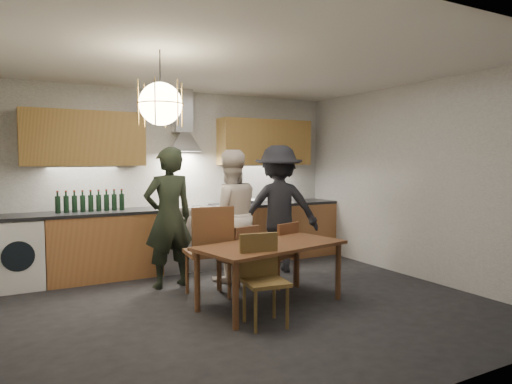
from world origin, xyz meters
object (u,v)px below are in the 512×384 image
chair_front (262,272)px  person_mid (230,215)px  person_right (279,209)px  wine_bottles (91,201)px  dining_table (271,251)px  stock_pot (294,197)px  person_left (169,217)px  chair_back_left (210,246)px  mixing_bowl (254,202)px

chair_front → person_mid: 1.66m
person_right → wine_bottles: size_ratio=2.05×
dining_table → person_right: (0.88, 1.28, 0.29)m
wine_bottles → dining_table: bearing=-54.1°
person_right → stock_pot: bearing=-111.1°
person_left → person_mid: (0.80, -0.08, -0.01)m
person_left → stock_pot: bearing=-165.9°
chair_back_left → person_right: person_right is taller
dining_table → chair_front: chair_front is taller
person_left → person_mid: person_left is taller
stock_pot → wine_bottles: size_ratio=0.22×
dining_table → mixing_bowl: mixing_bowl is taller
person_left → wine_bottles: 1.17m
person_right → wine_bottles: (-2.40, 0.81, 0.15)m
person_left → mixing_bowl: size_ratio=6.04×
chair_front → wine_bottles: wine_bottles is taller
chair_back_left → chair_front: bearing=103.7°
mixing_bowl → dining_table: bearing=-113.7°
dining_table → person_right: size_ratio=0.97×
mixing_bowl → person_right: bearing=-88.1°
person_mid → stock_pot: 1.88m
dining_table → person_mid: size_ratio=1.01×
person_right → mixing_bowl: (-0.02, 0.69, 0.04)m
person_left → person_right: 1.62m
dining_table → stock_pot: stock_pot is taller
chair_back_left → mixing_bowl: 1.99m
chair_front → wine_bottles: (-1.17, 2.52, 0.55)m
dining_table → person_mid: 1.18m
chair_back_left → wine_bottles: wine_bottles is taller
mixing_bowl → wine_bottles: bearing=176.9°
person_right → stock_pot: (0.80, 0.81, 0.07)m
chair_back_left → wine_bottles: bearing=-50.9°
chair_front → person_right: size_ratio=0.48×
chair_front → wine_bottles: 2.83m
wine_bottles → chair_back_left: bearing=-56.4°
dining_table → chair_back_left: (-0.48, 0.54, 0.01)m
chair_front → mixing_bowl: mixing_bowl is taller
person_left → mixing_bowl: bearing=-160.9°
mixing_bowl → stock_pot: 0.83m
person_left → stock_pot: size_ratio=9.25×
dining_table → chair_front: size_ratio=2.00×
chair_back_left → wine_bottles: size_ratio=1.22×
dining_table → chair_back_left: size_ratio=1.62×
dining_table → person_mid: bearing=75.9°
chair_back_left → person_left: 0.79m
person_left → wine_bottles: (-0.78, 0.86, 0.17)m
chair_front → mixing_bowl: size_ratio=3.00×
mixing_bowl → wine_bottles: 2.39m
chair_front → person_left: size_ratio=0.50×
chair_back_left → stock_pot: 2.70m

